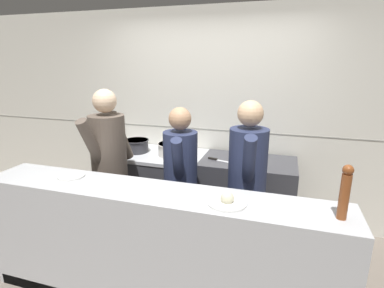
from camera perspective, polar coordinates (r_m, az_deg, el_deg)
wall_back_tiled at (r=3.76m, az=3.62°, el=5.11°), size 8.00×0.06×2.60m
oven_range at (r=3.83m, az=-6.72°, el=-8.14°), size 1.17×0.71×0.90m
prep_counter at (r=3.55m, az=10.34°, el=-10.17°), size 1.04×0.65×0.91m
pass_counter at (r=2.59m, az=-7.22°, el=-19.22°), size 2.92×0.45×1.02m
stock_pot at (r=3.74m, az=-10.49°, el=-0.26°), size 0.30×0.30×0.15m
sauce_pot at (r=3.55m, az=-3.83°, el=-0.92°), size 0.34×0.34×0.15m
mixing_bowl_steel at (r=3.45m, az=9.65°, el=-2.05°), size 0.26×0.26×0.08m
chefs_knife at (r=3.32m, az=5.61°, el=-3.18°), size 0.39×0.14×0.02m
plated_dish_main at (r=2.78m, az=-22.01°, el=-5.68°), size 0.22×0.22×0.02m
plated_dish_appetiser at (r=2.13m, az=6.69°, el=-10.71°), size 0.28×0.28×0.10m
pepper_mill at (r=2.09m, az=27.13°, el=-8.01°), size 0.07×0.07×0.36m
chef_head_cook at (r=3.14m, az=-15.42°, el=-3.98°), size 0.39×0.76×1.73m
chef_sous at (r=2.89m, az=-2.18°, el=-6.83°), size 0.39×0.69×1.58m
chef_line at (r=2.74m, az=10.39°, el=-7.31°), size 0.38×0.73×1.66m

